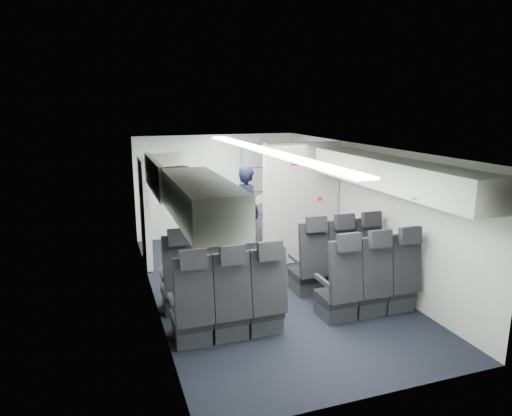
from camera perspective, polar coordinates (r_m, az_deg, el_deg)
cabin_shell at (r=6.94m, az=1.07°, el=-0.91°), size 3.41×6.01×2.16m
seat_row_front at (r=6.68m, az=2.63°, el=-7.97°), size 3.33×0.56×1.24m
seat_row_mid at (r=5.92m, az=5.89°, el=-10.88°), size 3.33×0.56×1.24m
overhead_bin_left_rear at (r=4.52m, az=-6.90°, el=1.00°), size 0.53×1.80×0.40m
overhead_bin_left_front_open at (r=6.23m, az=-10.68°, el=3.02°), size 0.64×1.70×0.72m
overhead_bin_right_rear at (r=5.78m, az=21.38°, el=2.81°), size 0.53×1.80×0.40m
overhead_bin_right_front at (r=7.18m, az=12.39°, el=5.24°), size 0.53×1.70×0.40m
bulkhead_partition at (r=8.04m, az=5.69°, el=0.60°), size 1.40×0.15×2.13m
galley_unit at (r=9.79m, az=0.84°, el=2.15°), size 0.85×0.52×1.90m
boarding_door at (r=8.12m, az=-13.71°, el=-0.46°), size 0.12×1.27×1.86m
flight_attendant at (r=8.61m, az=-1.05°, el=-0.24°), size 0.52×0.67×1.64m
carry_on_bag at (r=6.24m, az=-10.15°, el=3.80°), size 0.50×0.42×0.26m
papers at (r=8.58m, az=0.26°, el=0.97°), size 0.19×0.11×0.14m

